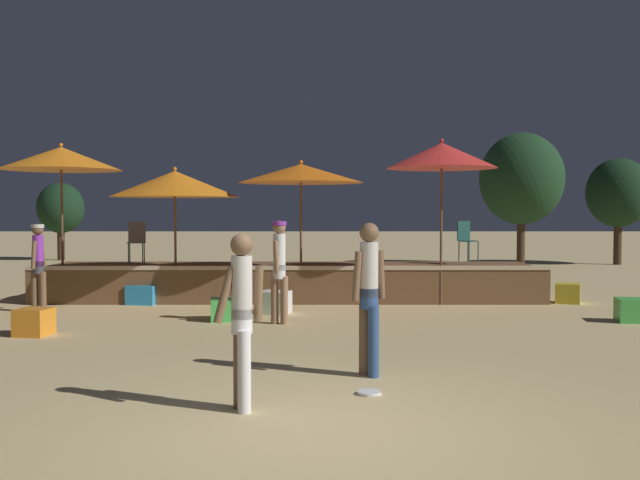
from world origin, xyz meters
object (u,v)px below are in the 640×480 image
(cube_seat_1, at_px, (147,294))
(person_3, at_px, (371,292))
(patio_umbrella_1, at_px, (444,156))
(background_tree_0, at_px, (63,208))
(cube_seat_4, at_px, (37,322))
(person_0, at_px, (282,265))
(background_tree_2, at_px, (524,179))
(patio_umbrella_3, at_px, (177,184))
(bistro_chair_1, at_px, (468,237))
(person_2, at_px, (41,263))
(cube_seat_0, at_px, (570,293))
(cube_seat_3, at_px, (634,310))
(cube_seat_5, at_px, (230,309))
(patio_umbrella_2, at_px, (64,159))
(frisbee_disc, at_px, (371,393))
(cube_seat_2, at_px, (277,302))
(bistro_chair_0, at_px, (139,238))
(patio_umbrella_0, at_px, (303,174))
(background_tree_1, at_px, (621,193))
(person_1, at_px, (244,315))

(cube_seat_1, distance_m, person_3, 7.76)
(patio_umbrella_1, bearing_deg, background_tree_0, 133.61)
(cube_seat_4, relative_size, person_0, 0.31)
(person_3, height_order, background_tree_2, background_tree_2)
(patio_umbrella_3, height_order, bistro_chair_1, patio_umbrella_3)
(person_2, bearing_deg, cube_seat_0, 13.55)
(cube_seat_3, xyz_separation_m, person_2, (-10.75, 1.17, 0.73))
(cube_seat_4, height_order, person_0, person_0)
(cube_seat_0, distance_m, cube_seat_5, 7.20)
(patio_umbrella_2, height_order, background_tree_0, patio_umbrella_2)
(person_2, height_order, background_tree_2, background_tree_2)
(cube_seat_3, bearing_deg, cube_seat_4, -172.26)
(person_0, xyz_separation_m, frisbee_disc, (1.21, -4.66, -0.98))
(cube_seat_2, distance_m, bistro_chair_0, 3.72)
(person_0, distance_m, bistro_chair_0, 4.45)
(patio_umbrella_1, bearing_deg, person_0, -142.19)
(cube_seat_5, bearing_deg, cube_seat_4, -150.91)
(patio_umbrella_3, bearing_deg, patio_umbrella_0, -0.53)
(cube_seat_4, bearing_deg, person_2, 110.06)
(patio_umbrella_2, xyz_separation_m, person_3, (5.96, -6.60, -2.02))
(person_3, xyz_separation_m, bistro_chair_0, (-4.48, 6.89, 0.35))
(frisbee_disc, height_order, background_tree_2, background_tree_2)
(cube_seat_1, bearing_deg, cube_seat_4, -101.70)
(person_3, distance_m, background_tree_1, 20.01)
(bistro_chair_0, relative_size, background_tree_0, 0.30)
(patio_umbrella_0, xyz_separation_m, background_tree_0, (-9.73, 13.11, -0.67))
(cube_seat_2, relative_size, person_1, 0.39)
(cube_seat_0, height_order, background_tree_1, background_tree_1)
(patio_umbrella_1, bearing_deg, bistro_chair_1, 61.76)
(cube_seat_1, relative_size, cube_seat_3, 1.24)
(person_0, bearing_deg, frisbee_disc, 119.46)
(patio_umbrella_2, xyz_separation_m, cube_seat_3, (10.79, -2.57, -2.81))
(patio_umbrella_1, xyz_separation_m, person_2, (-7.82, -1.08, -2.11))
(person_3, bearing_deg, person_1, 104.58)
(person_3, relative_size, bistro_chair_0, 1.99)
(person_3, distance_m, background_tree_2, 17.85)
(background_tree_2, bearing_deg, bistro_chair_0, -138.53)
(bistro_chair_0, bearing_deg, cube_seat_3, 142.55)
(person_1, bearing_deg, frisbee_disc, -84.67)
(person_3, bearing_deg, cube_seat_3, -83.02)
(person_1, bearing_deg, background_tree_2, -43.66)
(patio_umbrella_2, distance_m, person_1, 9.51)
(cube_seat_1, relative_size, cube_seat_4, 1.24)
(cube_seat_1, relative_size, background_tree_1, 0.18)
(cube_seat_4, distance_m, person_0, 3.98)
(person_0, relative_size, bistro_chair_0, 1.96)
(patio_umbrella_3, bearing_deg, background_tree_0, 118.60)
(person_2, bearing_deg, cube_seat_5, -8.22)
(bistro_chair_0, bearing_deg, background_tree_1, -165.12)
(cube_seat_2, relative_size, background_tree_0, 0.22)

